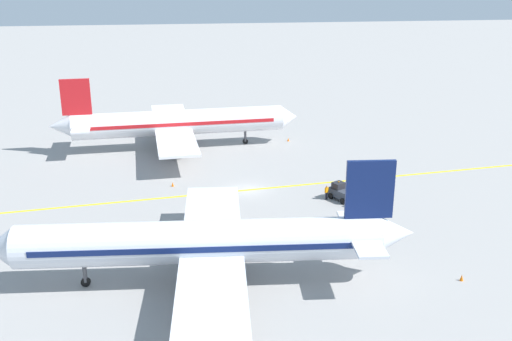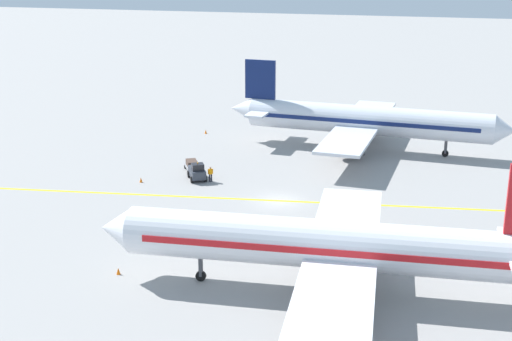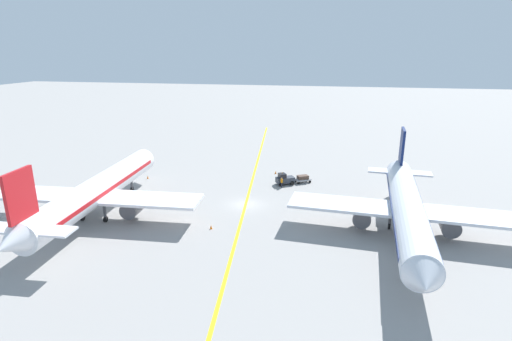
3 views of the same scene
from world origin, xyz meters
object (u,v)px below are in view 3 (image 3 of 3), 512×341
Objects in this scene: baggage_cart_trailing at (303,178)px; traffic_cone_far_edge at (276,172)px; airplane_adjacent_stand at (97,191)px; traffic_cone_near_nose at (148,177)px; baggage_tug_dark at (285,179)px; traffic_cone_by_wingtip at (211,227)px; airplane_at_gate at (407,207)px; traffic_cone_mid_apron at (401,180)px; ground_crew_worker at (282,182)px.

baggage_cart_trailing is 5.37× the size of traffic_cone_far_edge.
airplane_adjacent_stand is 64.61× the size of traffic_cone_near_nose.
baggage_tug_dark reaches higher than traffic_cone_by_wingtip.
airplane_adjacent_stand is at bearing 94.13° from traffic_cone_near_nose.
airplane_at_gate is 22.01m from traffic_cone_mid_apron.
ground_crew_worker is at bearing -40.80° from airplane_at_gate.
airplane_at_gate reaches higher than traffic_cone_mid_apron.
baggage_tug_dark reaches higher than traffic_cone_mid_apron.
airplane_at_gate and airplane_adjacent_stand have the same top height.
traffic_cone_near_nose is at bearing 18.81° from traffic_cone_far_edge.
traffic_cone_near_nose and traffic_cone_far_edge have the same top height.
baggage_tug_dark is 1.13× the size of baggage_cart_trailing.
traffic_cone_near_nose is (23.54, 0.07, -0.63)m from ground_crew_worker.
traffic_cone_near_nose is at bearing 4.07° from baggage_tug_dark.
airplane_at_gate is 64.61× the size of traffic_cone_by_wingtip.
traffic_cone_mid_apron is at bearing -136.82° from traffic_cone_by_wingtip.
airplane_at_gate is 10.61× the size of baggage_tug_dark.
airplane_at_gate is at bearing -176.95° from airplane_adjacent_stand.
baggage_cart_trailing reaches higher than traffic_cone_near_nose.
airplane_at_gate is 29.15m from traffic_cone_far_edge.
ground_crew_worker reaches higher than traffic_cone_near_nose.
ground_crew_worker reaches higher than traffic_cone_mid_apron.
traffic_cone_mid_apron is at bearing -167.06° from baggage_cart_trailing.
airplane_adjacent_stand is at bearing 39.00° from baggage_tug_dark.
traffic_cone_far_edge is at bearing -73.86° from ground_crew_worker.
airplane_adjacent_stand is 16.21m from traffic_cone_by_wingtip.
baggage_cart_trailing is at bearing -150.62° from baggage_tug_dark.
traffic_cone_mid_apron is 1.00× the size of traffic_cone_far_edge.
airplane_at_gate is at bearing 139.20° from ground_crew_worker.
traffic_cone_far_edge is (19.00, -21.83, -3.43)m from airplane_at_gate.
ground_crew_worker is at bearing -143.24° from airplane_adjacent_stand.
traffic_cone_far_edge is at bearing -67.11° from baggage_tug_dark.
airplane_adjacent_stand reaches higher than baggage_tug_dark.
traffic_cone_near_nose is at bearing -45.50° from traffic_cone_by_wingtip.
traffic_cone_mid_apron is at bearing 179.36° from traffic_cone_far_edge.
baggage_cart_trailing is at bearing -172.93° from traffic_cone_near_nose.
airplane_adjacent_stand is 12.04× the size of baggage_cart_trailing.
airplane_adjacent_stand is 28.02m from ground_crew_worker.
ground_crew_worker is 3.05× the size of traffic_cone_far_edge.
traffic_cone_by_wingtip and traffic_cone_far_edge have the same top height.
traffic_cone_far_edge is at bearing -48.96° from airplane_at_gate.
airplane_at_gate is 64.61× the size of traffic_cone_far_edge.
traffic_cone_mid_apron is at bearing -96.79° from airplane_at_gate.
traffic_cone_mid_apron and traffic_cone_by_wingtip have the same top height.
traffic_cone_near_nose is at bearing -19.76° from airplane_at_gate.
airplane_at_gate reaches higher than traffic_cone_by_wingtip.
baggage_tug_dark is 20.21m from traffic_cone_by_wingtip.
airplane_adjacent_stand is 48.18m from traffic_cone_mid_apron.
airplane_adjacent_stand reaches higher than traffic_cone_far_edge.
airplane_adjacent_stand reaches higher than traffic_cone_mid_apron.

